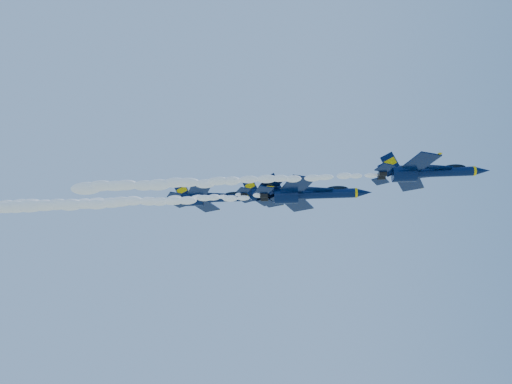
# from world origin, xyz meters

# --- Properties ---
(jet_lead) EXTENTS (16.93, 13.88, 6.29)m
(jet_lead) POSITION_xyz_m (21.86, -10.28, 151.75)
(jet_lead) COLOR #041135
(smoke_trail_jet_lead) EXTENTS (48.85, 2.16, 1.94)m
(smoke_trail_jet_lead) POSITION_xyz_m (-9.80, -10.28, 151.29)
(smoke_trail_jet_lead) COLOR white
(jet_second) EXTENTS (19.58, 16.06, 7.28)m
(jet_second) POSITION_xyz_m (3.93, -0.43, 153.01)
(jet_second) COLOR #041135
(smoke_trail_jet_second) EXTENTS (48.85, 2.50, 2.25)m
(smoke_trail_jet_second) POSITION_xyz_m (-28.87, -0.43, 152.52)
(smoke_trail_jet_second) COLOR white
(jet_third) EXTENTS (15.68, 12.86, 5.83)m
(jet_third) POSITION_xyz_m (-1.46, 2.00, 154.34)
(jet_third) COLOR #041135
(smoke_trail_jet_third) EXTENTS (48.85, 2.00, 1.80)m
(smoke_trail_jet_third) POSITION_xyz_m (-32.59, 2.00, 153.89)
(smoke_trail_jet_third) COLOR white
(jet_fourth) EXTENTS (17.63, 14.46, 6.55)m
(jet_fourth) POSITION_xyz_m (-15.18, 9.29, 156.98)
(jet_fourth) COLOR #041135
(smoke_trail_jet_fourth) EXTENTS (48.85, 2.25, 2.02)m
(smoke_trail_jet_fourth) POSITION_xyz_m (-47.14, 9.29, 156.51)
(smoke_trail_jet_fourth) COLOR white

